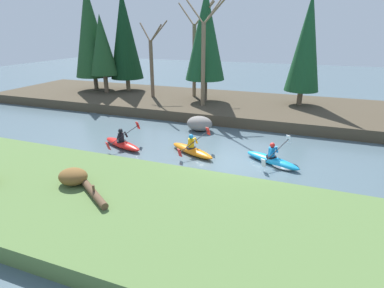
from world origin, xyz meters
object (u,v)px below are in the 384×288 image
kayaker_trailing (122,143)px  boulder_midstream (200,124)px  kayaker_lead (274,160)px  kayaker_middle (192,150)px  driftwood_log (92,191)px

kayaker_trailing → boulder_midstream: size_ratio=1.75×
kayaker_lead → kayaker_middle: same height
kayaker_lead → kayaker_trailing: bearing=-149.2°
kayaker_lead → driftwood_log: size_ratio=1.31×
kayaker_middle → driftwood_log: kayaker_middle is taller
kayaker_lead → boulder_midstream: size_ratio=1.72×
kayaker_middle → boulder_midstream: 3.70m
kayaker_middle → kayaker_trailing: (-3.70, -0.41, 0.00)m
kayaker_middle → kayaker_trailing: 3.72m
boulder_midstream → driftwood_log: driftwood_log is taller
kayaker_middle → kayaker_trailing: same height
boulder_midstream → driftwood_log: (-0.60, -9.31, 0.26)m
driftwood_log → boulder_midstream: bearing=120.0°
kayaker_lead → kayaker_middle: 3.91m
kayaker_trailing → driftwood_log: kayaker_trailing is taller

